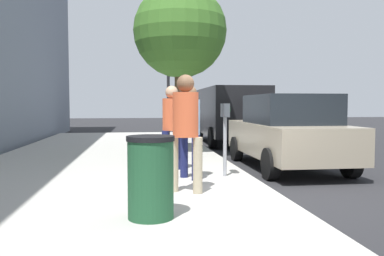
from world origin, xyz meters
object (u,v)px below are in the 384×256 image
at_px(parked_van_far, 229,112).
at_px(traffic_signal, 171,79).
at_px(parking_meter, 225,124).
at_px(pedestrian_at_meter, 190,124).
at_px(parked_sedan_near, 287,131).
at_px(parking_officer, 172,121).
at_px(street_tree, 180,32).
at_px(trash_bin, 151,177).
at_px(pedestrian_bystander, 186,122).

relative_size(parked_van_far, traffic_signal, 1.45).
bearing_deg(parking_meter, pedestrian_at_meter, 103.68).
relative_size(parked_sedan_near, parked_van_far, 0.84).
height_order(parking_officer, street_tree, street_tree).
distance_m(street_tree, trash_bin, 7.37).
bearing_deg(trash_bin, parking_meter, -29.33).
height_order(parking_meter, trash_bin, parking_meter).
xyz_separation_m(parking_meter, pedestrian_bystander, (-1.32, 0.92, 0.09)).
relative_size(pedestrian_at_meter, street_tree, 0.36).
height_order(pedestrian_at_meter, pedestrian_bystander, pedestrian_bystander).
height_order(parking_meter, parking_officer, parking_officer).
xyz_separation_m(parking_meter, street_tree, (3.98, 0.46, 2.45)).
bearing_deg(parked_sedan_near, parking_meter, 131.15).
relative_size(pedestrian_at_meter, parked_van_far, 0.33).
bearing_deg(parking_officer, pedestrian_at_meter, -28.33).
bearing_deg(parked_van_far, parking_meter, 166.59).
xyz_separation_m(pedestrian_bystander, parked_sedan_near, (2.97, -2.80, -0.37)).
relative_size(street_tree, trash_bin, 4.78).
distance_m(pedestrian_at_meter, parked_sedan_near, 3.18).
xyz_separation_m(parked_van_far, trash_bin, (-10.58, 3.39, -0.60)).
distance_m(parking_meter, traffic_signal, 8.90).
bearing_deg(parking_meter, parking_officer, 48.80).
relative_size(parking_meter, traffic_signal, 0.39).
bearing_deg(traffic_signal, trash_bin, 174.22).
height_order(parking_meter, traffic_signal, traffic_signal).
relative_size(parking_officer, street_tree, 0.37).
bearing_deg(parking_meter, trash_bin, 150.67).
height_order(parking_officer, parked_sedan_near, parking_officer).
xyz_separation_m(parking_meter, traffic_signal, (8.78, 0.35, 1.41)).
xyz_separation_m(pedestrian_at_meter, parking_officer, (1.01, 0.25, 0.03)).
bearing_deg(parked_sedan_near, parking_officer, 105.77).
distance_m(traffic_signal, trash_bin, 11.69).
relative_size(parking_officer, parked_sedan_near, 0.40).
xyz_separation_m(pedestrian_bystander, parked_van_far, (9.22, -2.80, -0.00)).
xyz_separation_m(parked_van_far, traffic_signal, (0.89, 2.23, 1.32)).
bearing_deg(parked_sedan_near, traffic_signal, 17.36).
bearing_deg(parking_meter, traffic_signal, 2.28).
bearing_deg(traffic_signal, street_tree, 178.68).
bearing_deg(parking_officer, trash_bin, -51.19).
xyz_separation_m(pedestrian_at_meter, street_tree, (4.16, -0.25, 2.44)).
bearing_deg(pedestrian_bystander, traffic_signal, 23.96).
height_order(pedestrian_at_meter, parked_van_far, parked_van_far).
xyz_separation_m(street_tree, trash_bin, (-6.67, 1.05, -2.96)).
bearing_deg(parking_officer, parked_sedan_near, 63.41).
bearing_deg(pedestrian_bystander, parked_sedan_near, -16.18).
bearing_deg(traffic_signal, parking_meter, -177.72).
relative_size(parked_van_far, street_tree, 1.08).
relative_size(parking_meter, street_tree, 0.29).
bearing_deg(trash_bin, street_tree, -8.94).
xyz_separation_m(parking_meter, parked_van_far, (7.89, -1.88, 0.09)).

